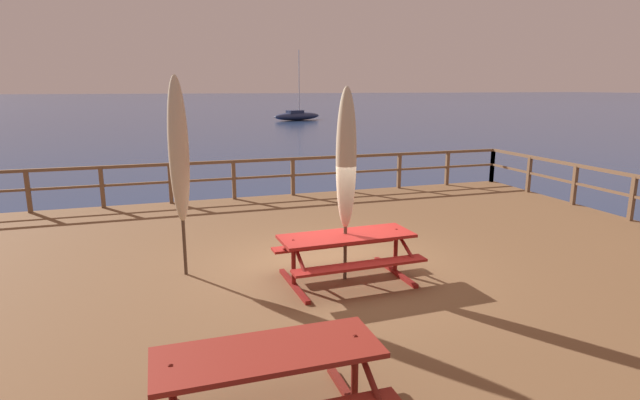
{
  "coord_description": "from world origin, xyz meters",
  "views": [
    {
      "loc": [
        -2.83,
        -7.77,
        3.69
      ],
      "look_at": [
        0.0,
        0.93,
        1.65
      ],
      "focal_mm": 28.42,
      "sensor_mm": 36.0,
      "label": 1
    }
  ],
  "objects_px": {
    "picnic_table_back_right": "(347,247)",
    "picnic_table_back_left": "(269,371)",
    "patio_umbrella_short_mid": "(346,160)",
    "patio_umbrella_tall_mid_left": "(179,151)",
    "sailboat_distant": "(297,116)"
  },
  "relations": [
    {
      "from": "picnic_table_back_right",
      "to": "picnic_table_back_left",
      "type": "bearing_deg",
      "value": -121.79
    },
    {
      "from": "patio_umbrella_short_mid",
      "to": "picnic_table_back_right",
      "type": "bearing_deg",
      "value": -91.88
    },
    {
      "from": "picnic_table_back_right",
      "to": "patio_umbrella_short_mid",
      "type": "height_order",
      "value": "patio_umbrella_short_mid"
    },
    {
      "from": "patio_umbrella_tall_mid_left",
      "to": "patio_umbrella_short_mid",
      "type": "bearing_deg",
      "value": -22.33
    },
    {
      "from": "picnic_table_back_left",
      "to": "patio_umbrella_short_mid",
      "type": "bearing_deg",
      "value": 58.72
    },
    {
      "from": "patio_umbrella_tall_mid_left",
      "to": "sailboat_distant",
      "type": "height_order",
      "value": "sailboat_distant"
    },
    {
      "from": "patio_umbrella_short_mid",
      "to": "patio_umbrella_tall_mid_left",
      "type": "xyz_separation_m",
      "value": [
        -2.45,
        1.0,
        0.11
      ]
    },
    {
      "from": "picnic_table_back_left",
      "to": "patio_umbrella_tall_mid_left",
      "type": "relative_size",
      "value": 0.63
    },
    {
      "from": "picnic_table_back_right",
      "to": "sailboat_distant",
      "type": "bearing_deg",
      "value": 75.45
    },
    {
      "from": "picnic_table_back_right",
      "to": "patio_umbrella_short_mid",
      "type": "distance_m",
      "value": 1.39
    },
    {
      "from": "picnic_table_back_left",
      "to": "sailboat_distant",
      "type": "xyz_separation_m",
      "value": [
        14.63,
        52.0,
        -0.69
      ]
    },
    {
      "from": "picnic_table_back_right",
      "to": "sailboat_distant",
      "type": "distance_m",
      "value": 50.47
    },
    {
      "from": "picnic_table_back_left",
      "to": "sailboat_distant",
      "type": "bearing_deg",
      "value": 74.28
    },
    {
      "from": "patio_umbrella_short_mid",
      "to": "patio_umbrella_tall_mid_left",
      "type": "relative_size",
      "value": 0.95
    },
    {
      "from": "picnic_table_back_left",
      "to": "patio_umbrella_short_mid",
      "type": "distance_m",
      "value": 4.02
    }
  ]
}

